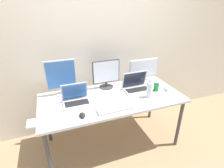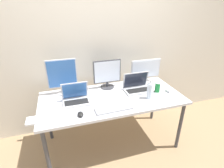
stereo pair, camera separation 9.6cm
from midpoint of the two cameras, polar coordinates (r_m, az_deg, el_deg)
ground_plane at (r=2.63m, az=1.10°, el=-18.41°), size 16.00×16.00×0.00m
wall_back at (r=2.52m, az=-2.96°, el=13.39°), size 7.00×0.08×2.60m
work_desk at (r=2.22m, az=1.25°, el=-5.56°), size 1.76×0.81×0.74m
monitor_left at (r=2.25m, az=-14.77°, el=2.58°), size 0.36×0.17×0.45m
monitor_center at (r=2.35m, az=-0.40°, el=3.35°), size 0.37×0.19×0.39m
monitor_right at (r=2.57m, az=11.93°, el=4.28°), size 0.44×0.19×0.35m
laptop_silver at (r=2.10m, az=-10.45°, el=-4.40°), size 0.31×0.23×0.24m
laptop_secondary at (r=2.36m, az=9.30°, el=-0.74°), size 0.35×0.23×0.24m
keyboard_main at (r=1.95m, az=2.10°, el=-8.01°), size 0.42×0.15×0.02m
keyboard_aux at (r=1.90m, az=-18.45°, el=-10.54°), size 0.44×0.14×0.02m
mouse_by_keyboard at (r=1.87m, az=-8.76°, el=-9.74°), size 0.07×0.10×0.04m
mouse_by_laptop at (r=2.44m, az=18.88°, el=-1.91°), size 0.08×0.10×0.04m
water_bottle at (r=2.17m, az=13.48°, el=-1.94°), size 0.07×0.07×0.24m
soda_can_near_keyboard at (r=2.37m, az=15.76°, el=-1.09°), size 0.07×0.07×0.13m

